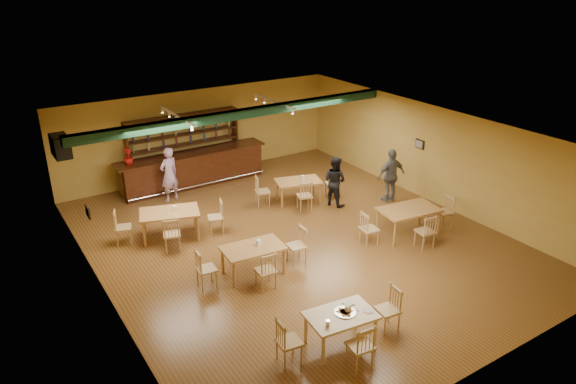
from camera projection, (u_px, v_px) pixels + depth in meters
floor at (295, 240)px, 14.30m from camera, size 12.00×12.00×0.00m
ceiling_beam at (243, 114)px, 15.34m from camera, size 10.00×0.30×0.25m
track_rail_left at (176, 115)px, 14.89m from camera, size 0.05×2.50×0.05m
track_rail_right at (273, 101)px, 16.48m from camera, size 0.05×2.50×0.05m
ac_unit at (61, 146)px, 14.24m from camera, size 0.34×0.70×0.48m
picture_left at (88, 212)px, 11.94m from camera, size 0.04×0.34×0.28m
picture_right at (420, 144)px, 16.50m from camera, size 0.04×0.34×0.28m
bar_counter at (193, 169)px, 17.72m from camera, size 5.10×0.85×1.13m
back_bar_hutch at (184, 147)px, 17.98m from camera, size 3.94×0.40×2.28m
poinsettia at (128, 156)px, 16.34m from camera, size 0.38×0.38×0.54m
dining_table_a at (171, 225)px, 14.28m from camera, size 1.76×1.36×0.77m
dining_table_b at (298, 191)px, 16.53m from camera, size 1.57×1.20×0.69m
dining_table_c at (253, 260)px, 12.58m from camera, size 1.51×0.99×0.72m
dining_table_d at (408, 222)px, 14.39m from camera, size 1.71×1.16×0.80m
near_table at (340, 329)px, 10.20m from camera, size 1.40×0.98×0.70m
pizza_tray at (345, 312)px, 10.11m from camera, size 0.44×0.44×0.01m
parmesan_shaker at (328, 323)px, 9.72m from camera, size 0.08×0.08×0.11m
napkin_stack at (348, 303)px, 10.37m from camera, size 0.23×0.19×0.03m
pizza_server at (349, 308)px, 10.21m from camera, size 0.28×0.30×0.00m
side_plate at (368, 310)px, 10.17m from camera, size 0.24×0.24×0.01m
patron_bar at (169, 174)px, 16.39m from camera, size 0.73×0.58×1.74m
patron_right_a at (335, 181)px, 16.14m from camera, size 0.80×0.90×1.56m
patron_right_b at (391, 175)px, 16.36m from camera, size 1.03×0.49×1.70m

